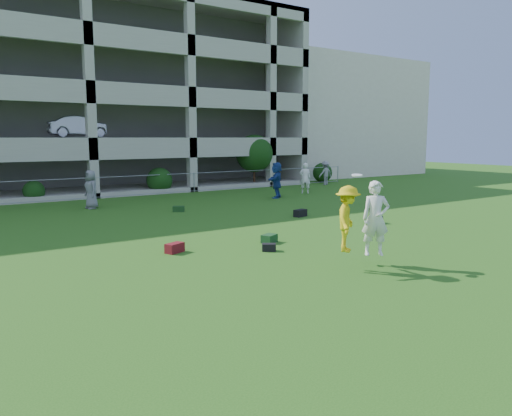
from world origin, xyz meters
TOP-DOWN VIEW (x-y plane):
  - ground at (0.00, 0.00)m, footprint 100.00×100.00m
  - stucco_building at (23.00, 28.00)m, footprint 16.00×14.00m
  - bystander_c at (-1.30, 15.31)m, footprint 0.67×0.94m
  - bystander_d at (8.35, 13.74)m, footprint 1.77×1.63m
  - bystander_e at (11.10, 14.60)m, footprint 0.79×0.76m
  - bystander_f at (15.78, 17.96)m, footprint 1.10×0.65m
  - bag_red_a at (-2.00, 4.87)m, footprint 0.62×0.48m
  - bag_black_b at (0.37, 3.49)m, footprint 0.47×0.43m
  - bag_green_c at (1.08, 4.45)m, footprint 0.60×0.52m
  - crate_d at (6.66, 4.99)m, footprint 0.43×0.43m
  - bag_black_e at (5.25, 7.94)m, footprint 0.65×0.43m
  - bag_green_g at (1.63, 12.14)m, footprint 0.58×0.52m
  - frisbee_contest at (1.10, 0.65)m, footprint 1.99×1.15m
  - parking_garage at (-0.02, 27.70)m, footprint 30.00×14.00m
  - fence at (0.00, 19.00)m, footprint 36.06×0.06m
  - shrub_row at (4.59, 19.70)m, footprint 34.38×2.52m

SIDE VIEW (x-z plane):
  - ground at x=0.00m, z-range 0.00..0.00m
  - bag_black_b at x=0.37m, z-range 0.00..0.22m
  - bag_green_g at x=1.63m, z-range 0.00..0.25m
  - bag_green_c at x=1.08m, z-range 0.00..0.26m
  - bag_red_a at x=-2.00m, z-range 0.00..0.28m
  - crate_d at x=6.66m, z-range 0.00..0.30m
  - bag_black_e at x=5.25m, z-range 0.00..0.30m
  - fence at x=0.00m, z-range 0.01..1.21m
  - bystander_f at x=15.78m, z-range 0.00..1.67m
  - bystander_c at x=-1.30m, z-range 0.00..1.80m
  - bystander_e at x=11.10m, z-range 0.00..1.82m
  - bystander_d at x=8.35m, z-range 0.00..1.97m
  - frisbee_contest at x=1.10m, z-range 0.22..2.35m
  - shrub_row at x=4.59m, z-range -0.24..3.26m
  - stucco_building at x=23.00m, z-range 0.00..10.00m
  - parking_garage at x=-0.02m, z-range 0.01..12.01m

